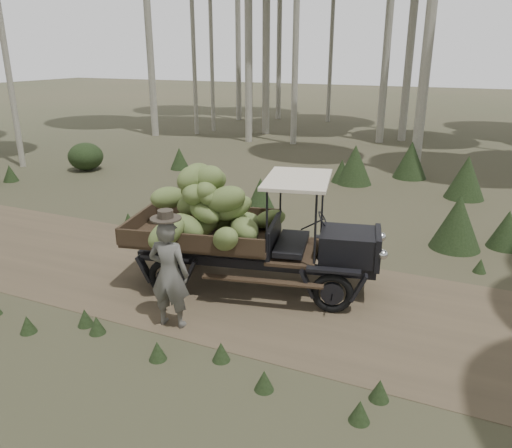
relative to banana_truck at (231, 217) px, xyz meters
name	(u,v)px	position (x,y,z in m)	size (l,w,h in m)	color
ground	(254,291)	(0.53, -0.11, -1.39)	(120.00, 120.00, 0.00)	#473D2B
dirt_track	(254,291)	(0.53, -0.11, -1.38)	(70.00, 4.00, 0.01)	brown
banana_truck	(231,217)	(0.00, 0.00, 0.00)	(4.96, 2.88, 2.42)	black
farmer	(169,273)	(-0.22, -1.76, -0.44)	(0.73, 0.55, 2.00)	#595751
undergrowth	(284,280)	(1.27, -0.51, -0.82)	(23.99, 21.71, 1.33)	#233319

